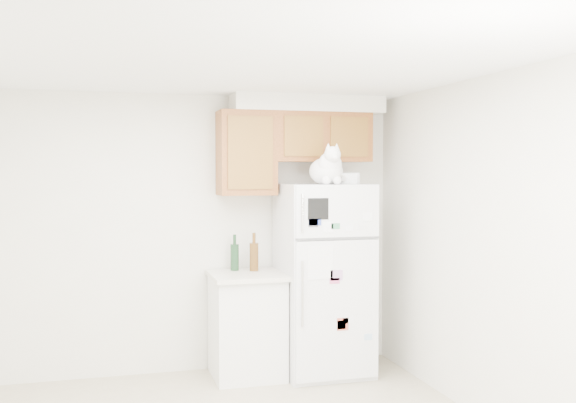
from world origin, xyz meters
name	(u,v)px	position (x,y,z in m)	size (l,w,h in m)	color
room_shell	(241,193)	(0.12, 0.24, 1.67)	(3.84, 4.04, 2.52)	silver
refrigerator	(324,279)	(1.16, 1.61, 0.85)	(0.76, 0.78, 1.70)	silver
base_counter	(247,325)	(0.47, 1.68, 0.46)	(0.64, 0.64, 0.92)	white
cat	(328,169)	(1.13, 1.42, 1.83)	(0.34, 0.50, 0.36)	white
storage_box_back	(348,178)	(1.39, 1.63, 1.75)	(0.18, 0.13, 0.10)	white
storage_box_front	(348,179)	(1.38, 1.59, 1.74)	(0.15, 0.11, 0.09)	white
bottle_green	(235,252)	(0.40, 1.86, 1.08)	(0.08, 0.08, 0.32)	#19381E
bottle_amber	(254,252)	(0.56, 1.78, 1.09)	(0.08, 0.08, 0.34)	#593814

